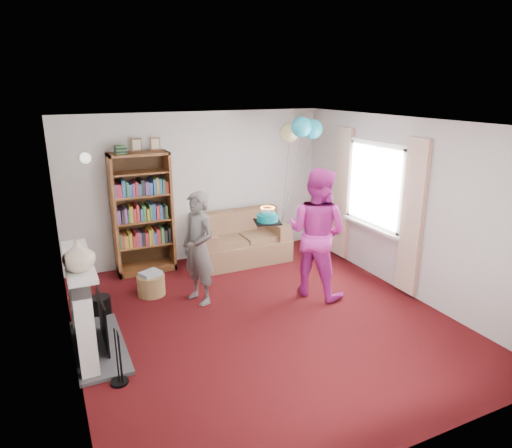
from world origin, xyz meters
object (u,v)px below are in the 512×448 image
sofa (240,242)px  bookcase (142,214)px  birthday_cake (268,218)px  person_striped (198,248)px  person_magenta (317,233)px

sofa → bookcase: bearing=171.6°
bookcase → birthday_cake: size_ratio=6.03×
sofa → person_striped: bearing=-132.9°
person_magenta → bookcase: bearing=14.4°
bookcase → sofa: (1.59, -0.24, -0.63)m
bookcase → person_magenta: size_ratio=1.16×
sofa → person_striped: 1.74m
bookcase → sofa: bearing=-8.5°
bookcase → sofa: 1.72m
bookcase → person_magenta: 2.80m
person_striped → person_magenta: 1.66m
bookcase → person_magenta: bearing=-43.4°
sofa → person_magenta: person_magenta is taller
sofa → person_striped: (-1.14, -1.22, 0.47)m
person_magenta → birthday_cake: (-0.60, 0.34, 0.20)m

